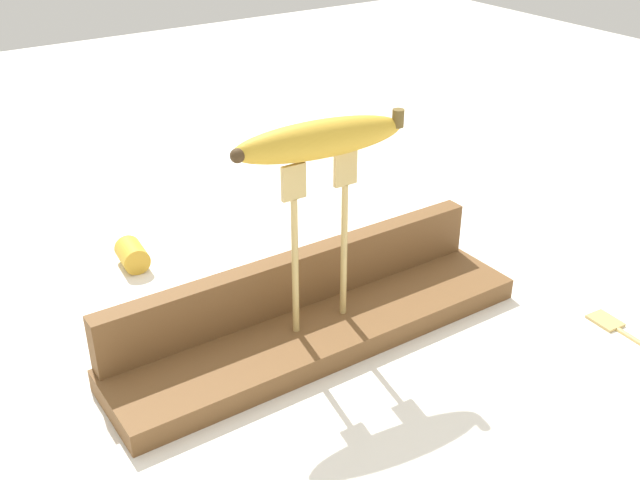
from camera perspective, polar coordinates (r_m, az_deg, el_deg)
The scene contains 7 objects.
ground_plane at distance 0.84m, azimuth -0.00°, elevation -7.54°, with size 3.00×3.00×0.00m, color white.
wooden_board at distance 0.83m, azimuth -0.00°, elevation -6.84°, with size 0.48×0.11×0.02m, color brown.
board_backstop at distance 0.84m, azimuth -1.71°, elevation -2.93°, with size 0.47×0.02×0.06m, color brown.
fork_stand_center at distance 0.76m, azimuth 0.16°, elevation 0.78°, with size 0.09×0.01×0.19m.
banana_raised_center at distance 0.72m, azimuth 0.16°, elevation 7.53°, with size 0.18×0.06×0.04m.
fork_fallen_near at distance 0.90m, azimuth 22.89°, elevation -6.95°, with size 0.03×0.18×0.01m.
banana_chunk_near at distance 1.00m, azimuth -13.99°, elevation -1.08°, with size 0.04×0.05×0.03m.
Camera 1 is at (-0.38, -0.57, 0.49)m, focal length 42.42 mm.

